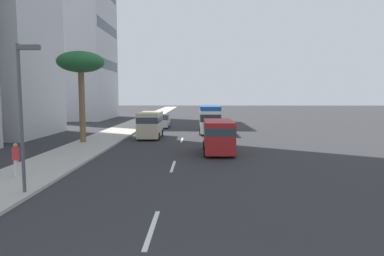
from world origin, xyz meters
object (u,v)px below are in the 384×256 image
object	(u,v)px
palm_tree	(81,64)
van_second	(218,135)
car_fourth	(162,121)
street_lamp	(23,101)
minibus_lead	(210,118)
van_third	(150,123)
pedestrian_near_lamp	(16,158)

from	to	relation	value
palm_tree	van_second	bearing A→B (deg)	-112.17
van_second	car_fourth	world-z (taller)	van_second
palm_tree	street_lamp	world-z (taller)	palm_tree
car_fourth	minibus_lead	bearing A→B (deg)	42.81
car_fourth	street_lamp	size ratio (longest dim) A/B	0.67
van_second	car_fourth	bearing A→B (deg)	17.55
van_third	car_fourth	world-z (taller)	van_third
minibus_lead	pedestrian_near_lamp	xyz separation A→B (m)	(-20.67, 10.48, -0.58)
street_lamp	palm_tree	bearing A→B (deg)	10.27
car_fourth	palm_tree	xyz separation A→B (m)	(-14.65, 5.35, 6.03)
minibus_lead	street_lamp	distance (m)	25.06
minibus_lead	car_fourth	distance (m)	8.79
palm_tree	car_fourth	bearing A→B (deg)	-20.07
minibus_lead	palm_tree	bearing A→B (deg)	126.08
van_second	van_third	size ratio (longest dim) A/B	0.98
street_lamp	van_second	bearing A→B (deg)	-39.54
van_second	car_fourth	distance (m)	20.27
minibus_lead	car_fourth	bearing A→B (deg)	42.81
car_fourth	palm_tree	bearing A→B (deg)	-20.07
minibus_lead	street_lamp	xyz separation A→B (m)	(-23.44, 8.54, 2.33)
van_third	street_lamp	xyz separation A→B (m)	(-19.08, 2.58, 2.54)
pedestrian_near_lamp	street_lamp	distance (m)	4.47
car_fourth	palm_tree	world-z (taller)	palm_tree
car_fourth	street_lamp	world-z (taller)	street_lamp
street_lamp	van_third	bearing A→B (deg)	-7.71
van_second	van_third	world-z (taller)	van_third
minibus_lead	palm_tree	size ratio (longest dim) A/B	0.80
car_fourth	pedestrian_near_lamp	bearing A→B (deg)	-9.51
car_fourth	street_lamp	bearing A→B (deg)	-4.97
van_second	minibus_lead	bearing A→B (deg)	0.72
van_second	street_lamp	size ratio (longest dim) A/B	0.77
palm_tree	van_third	bearing A→B (deg)	-54.05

